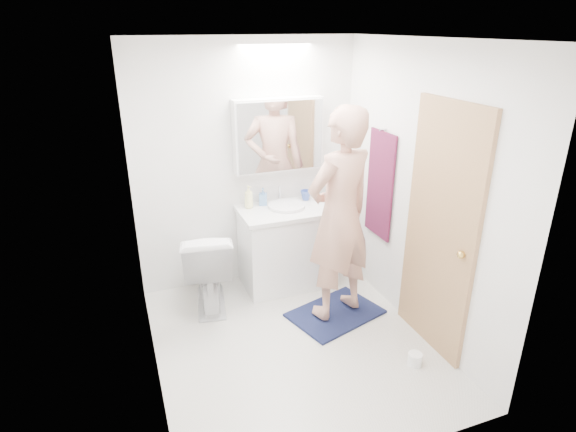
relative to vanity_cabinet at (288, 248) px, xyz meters
name	(u,v)px	position (x,y,z in m)	size (l,w,h in m)	color
floor	(293,343)	(-0.32, -0.96, -0.39)	(2.50, 2.50, 0.00)	silver
ceiling	(294,38)	(-0.32, -0.96, 2.01)	(2.50, 2.50, 0.00)	white
wall_back	(247,166)	(-0.32, 0.29, 0.81)	(2.50, 2.50, 0.00)	white
wall_front	(381,293)	(-0.32, -2.21, 0.81)	(2.50, 2.50, 0.00)	white
wall_left	(141,231)	(-1.42, -0.96, 0.81)	(2.50, 2.50, 0.00)	white
wall_right	(418,193)	(0.78, -0.96, 0.81)	(2.50, 2.50, 0.00)	white
vanity_cabinet	(288,248)	(0.00, 0.00, 0.00)	(0.90, 0.55, 0.78)	white
countertop	(288,210)	(0.00, 0.00, 0.41)	(0.95, 0.58, 0.04)	white
sink_basin	(287,206)	(0.00, 0.03, 0.45)	(0.36, 0.36, 0.03)	silver
faucet	(280,194)	(0.00, 0.22, 0.51)	(0.02, 0.02, 0.16)	#B6B5BA
medicine_cabinet	(278,135)	(-0.02, 0.21, 1.11)	(0.88, 0.14, 0.70)	white
mirror_panel	(281,137)	(-0.02, 0.13, 1.11)	(0.84, 0.01, 0.66)	silver
toilet	(208,267)	(-0.84, -0.12, 0.01)	(0.44, 0.77, 0.79)	white
bath_rug	(335,313)	(0.20, -0.71, -0.38)	(0.80, 0.55, 0.02)	#162445
person	(340,216)	(0.20, -0.71, 0.59)	(0.68, 0.45, 1.87)	tan
door	(440,232)	(0.76, -1.31, 0.61)	(0.04, 0.80, 2.00)	tan
door_knob	(461,255)	(0.72, -1.61, 0.56)	(0.06, 0.06, 0.06)	gold
towel	(380,185)	(0.76, -0.41, 0.71)	(0.02, 0.42, 1.00)	#141033
towel_hook	(383,129)	(0.75, -0.41, 1.23)	(0.02, 0.02, 0.07)	silver
soap_bottle_a	(249,197)	(-0.35, 0.15, 0.54)	(0.09, 0.09, 0.22)	#EFEA9A
soap_bottle_b	(263,197)	(-0.19, 0.18, 0.52)	(0.08, 0.08, 0.17)	#5887BE
toothbrush_cup	(306,195)	(0.26, 0.16, 0.48)	(0.11, 0.11, 0.10)	#3B56B1
toilet_paper_roll	(415,359)	(0.48, -1.56, -0.34)	(0.11, 0.11, 0.10)	white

